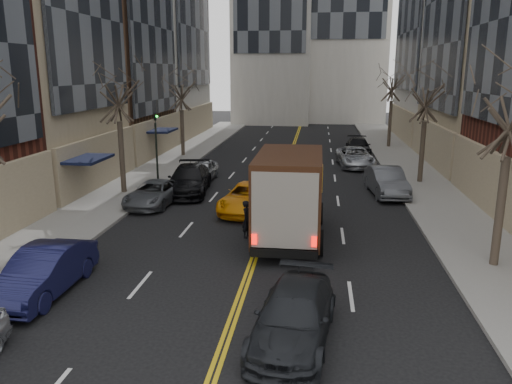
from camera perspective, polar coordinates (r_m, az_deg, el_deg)
sidewalk_left at (r=36.48m, az=-11.08°, el=2.54°), size 4.00×66.00×0.15m
sidewalk_right at (r=35.32m, az=17.91°, el=1.75°), size 4.00×66.00×0.15m
tree_lf_mid at (r=29.17m, az=-15.63°, el=12.44°), size 3.20×3.20×8.91m
tree_lf_far at (r=41.50m, az=-8.60°, el=12.25°), size 3.20×3.20×8.12m
tree_rt_mid at (r=32.64m, az=18.99°, el=11.54°), size 3.20×3.20×8.32m
tree_rt_far at (r=47.42m, az=15.39°, el=12.97°), size 3.20×3.20×9.11m
traffic_signal at (r=30.84m, az=-11.34°, el=5.66°), size 0.29×0.26×4.70m
ups_truck at (r=20.98m, az=3.89°, el=-0.42°), size 2.85×6.91×3.78m
observer_sedan at (r=13.65m, az=4.35°, el=-13.98°), size 2.49×4.97×1.39m
taxi at (r=25.41m, az=-0.85°, el=-0.65°), size 2.88×5.27×1.40m
pedestrian at (r=21.40m, az=-1.02°, el=-3.13°), size 0.55×0.68×1.63m
parked_lf_b at (r=17.55m, az=-23.09°, el=-8.36°), size 1.65×4.61×1.51m
parked_lf_c at (r=27.12m, az=-11.59°, el=-0.15°), size 2.44×4.71×1.27m
parked_lf_d at (r=29.32m, az=-7.68°, el=1.39°), size 2.83×5.73×1.60m
parked_lf_e at (r=32.56m, az=-6.17°, el=2.44°), size 1.69×3.97×1.34m
parked_rt_a at (r=29.61m, az=14.69°, el=1.18°), size 2.21×5.01×1.60m
parked_rt_b at (r=37.92m, az=11.27°, el=3.95°), size 2.91×5.42×1.45m
parked_rt_c at (r=43.41m, az=11.61°, el=5.12°), size 1.98×4.81×1.39m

